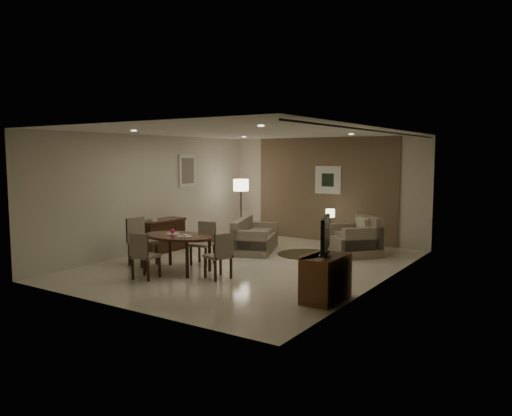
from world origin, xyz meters
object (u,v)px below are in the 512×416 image
Objects in this scene: chair_near at (146,255)px; armchair at (354,236)px; chair_far at (202,244)px; floor_lamp at (241,209)px; side_table at (330,236)px; chair_right at (218,255)px; console_desk at (162,236)px; tv_cabinet at (326,278)px; chair_left at (143,242)px; dining_table at (178,253)px; sofa at (255,235)px.

chair_near is 4.69m from armchair.
floor_lamp is at bearing 100.84° from chair_far.
floor_lamp is at bearing -171.52° from side_table.
floor_lamp is (-2.12, 3.78, 0.38)m from chair_right.
console_desk is 5.11m from tv_cabinet.
chair_near is 0.89× the size of chair_left.
floor_lamp is at bearing 137.67° from tv_cabinet.
dining_table is at bearing -72.77° from chair_right.
dining_table is at bearing -100.61° from chair_far.
sofa reaches higher than tv_cabinet.
console_desk is 2.55m from chair_near.
chair_right is (1.96, -0.05, -0.06)m from chair_left.
chair_left reaches higher than chair_near.
chair_left is (-0.97, 0.02, 0.13)m from dining_table.
tv_cabinet is 1.93× the size of side_table.
console_desk is at bearing -97.33° from chair_right.
side_table is at bearing -114.69° from chair_near.
chair_right reaches higher than sofa.
sofa is 1.84m from floor_lamp.
tv_cabinet is at bearing -17.05° from console_desk.
chair_far is (0.11, 1.47, 0.01)m from chair_near.
console_desk is 1.22× the size of armchair.
chair_near is at bearing -77.08° from floor_lamp.
floor_lamp reaches higher than tv_cabinet.
chair_left is at bearing 178.93° from dining_table.
chair_left is 0.59× the size of sofa.
chair_left is at bearing 176.64° from tv_cabinet.
floor_lamp reaches higher than chair_right.
chair_far reaches higher than console_desk.
armchair is at bearing 178.01° from chair_right.
armchair is at bearing 39.04° from chair_far.
side_table is (1.30, 4.11, -0.12)m from dining_table.
chair_near is 0.99× the size of chair_far.
sofa is at bearing -125.43° from side_table.
floor_lamp reaches higher than armchair.
tv_cabinet is at bearing -42.33° from floor_lamp.
chair_right is at bearing -1.61° from dining_table.
chair_near is 3.25m from sofa.
armchair is at bearing 27.46° from console_desk.
chair_near is (-3.34, -0.52, 0.08)m from tv_cabinet.
sofa is at bearing -142.67° from chair_right.
console_desk is at bearing -61.10° from chair_near.
chair_left is 2.06× the size of side_table.
console_desk is at bearing 142.47° from dining_table.
console_desk is at bearing 102.45° from sofa.
chair_left is at bearing -49.95° from chair_near.
tv_cabinet is 0.92× the size of armchair.
console_desk is 2.95m from chair_right.
chair_far reaches higher than sofa.
chair_left is at bearing -72.50° from chair_right.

